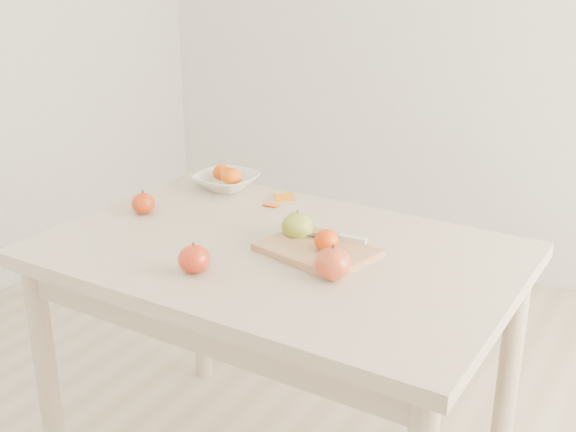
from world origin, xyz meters
The scene contains 13 objects.
table centered at (0.00, 0.00, 0.65)m, with size 1.20×0.80×0.75m.
cutting_board centered at (0.11, 0.02, 0.76)m, with size 0.27×0.20×0.02m, color tan.
board_tangerine centered at (0.14, 0.01, 0.80)m, with size 0.06×0.06×0.05m, color #CB3807.
fruit_bowl centered at (-0.39, 0.32, 0.77)m, with size 0.19×0.19×0.05m, color white.
bowl_tangerine_near centered at (-0.42, 0.33, 0.80)m, with size 0.06×0.06×0.05m, color #CD4407.
bowl_tangerine_far centered at (-0.36, 0.31, 0.80)m, with size 0.06×0.06×0.06m, color #DF5507.
orange_peel_a centered at (-0.18, 0.33, 0.75)m, with size 0.06×0.04×0.00m, color #C96D0E.
orange_peel_b centered at (-0.18, 0.26, 0.75)m, with size 0.04×0.04×0.00m, color orange.
paring_knife centered at (0.15, 0.09, 0.78)m, with size 0.17×0.05×0.01m.
apple_green centered at (0.02, 0.07, 0.79)m, with size 0.08×0.08×0.08m, color olive.
apple_red_c centered at (-0.09, -0.23, 0.78)m, with size 0.08×0.08×0.07m, color maroon.
apple_red_b centered at (-0.46, 0.01, 0.78)m, with size 0.07×0.07×0.06m, color #940704.
apple_red_e centered at (0.21, -0.09, 0.79)m, with size 0.09×0.09×0.08m, color maroon.
Camera 1 is at (0.91, -1.44, 1.48)m, focal length 45.00 mm.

